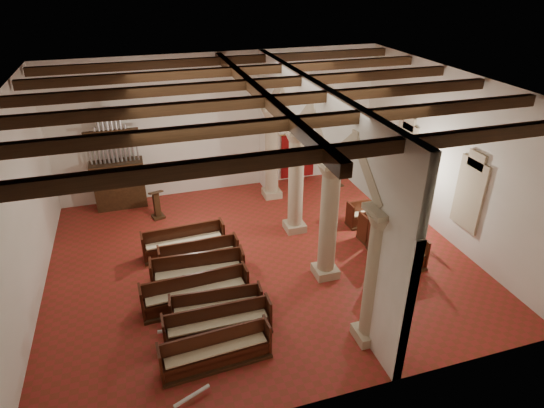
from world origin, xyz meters
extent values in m
plane|color=maroon|center=(0.00, 0.00, 0.00)|extent=(14.00, 14.00, 0.00)
plane|color=black|center=(0.00, 0.00, 6.00)|extent=(14.00, 14.00, 0.00)
cube|color=white|center=(0.00, 6.00, 3.00)|extent=(14.00, 0.02, 6.00)
cube|color=white|center=(0.00, -6.00, 3.00)|extent=(14.00, 0.02, 6.00)
cube|color=white|center=(-7.00, 0.00, 3.00)|extent=(0.02, 12.00, 6.00)
cube|color=white|center=(7.00, 0.00, 3.00)|extent=(0.02, 12.00, 6.00)
cube|color=tan|center=(1.80, -4.50, 0.15)|extent=(0.75, 0.75, 0.30)
cylinder|color=tan|center=(1.80, -4.50, 1.95)|extent=(0.56, 0.56, 3.30)
cube|color=tan|center=(1.80, -1.50, 0.15)|extent=(0.75, 0.75, 0.30)
cylinder|color=tan|center=(1.80, -1.50, 1.95)|extent=(0.56, 0.56, 3.30)
cube|color=tan|center=(1.80, 1.50, 0.15)|extent=(0.75, 0.75, 0.30)
cylinder|color=tan|center=(1.80, 1.50, 1.95)|extent=(0.56, 0.56, 3.30)
cube|color=tan|center=(1.80, 4.50, 0.15)|extent=(0.75, 0.75, 0.30)
cylinder|color=tan|center=(1.80, 4.50, 1.95)|extent=(0.56, 0.56, 3.30)
cube|color=white|center=(1.80, 0.00, 5.04)|extent=(0.25, 11.90, 1.93)
cube|color=#306C59|center=(6.98, -1.50, 2.20)|extent=(0.03, 1.00, 2.20)
cube|color=#306C59|center=(6.98, 2.50, 2.20)|extent=(0.03, 1.00, 2.20)
cube|color=#306C59|center=(5.00, 5.98, 2.20)|extent=(1.00, 0.03, 2.20)
cube|color=#402714|center=(-4.50, 5.50, 0.90)|extent=(2.00, 0.80, 1.80)
cube|color=#402714|center=(-4.50, 5.50, 1.90)|extent=(2.10, 0.85, 0.20)
cube|color=#3C2913|center=(-3.16, 4.01, 0.05)|extent=(0.56, 0.56, 0.10)
cube|color=#3C2913|center=(-3.16, 4.01, 0.56)|extent=(0.28, 0.28, 1.13)
cube|color=#3C2913|center=(-3.16, 3.93, 1.18)|extent=(0.60, 0.52, 0.20)
cube|color=maroon|center=(3.50, 5.92, 1.15)|extent=(1.60, 0.06, 2.10)
cylinder|color=gold|center=(3.50, 5.90, 2.25)|extent=(1.80, 0.04, 0.04)
cone|color=#402714|center=(5.15, 4.60, 0.06)|extent=(0.38, 0.38, 0.13)
cylinder|color=gold|center=(5.15, 4.60, 1.27)|extent=(0.04, 0.04, 2.54)
cylinder|color=gold|center=(5.15, 4.60, 2.43)|extent=(0.28, 0.70, 0.03)
cube|color=navy|center=(5.15, 4.58, 1.90)|extent=(0.55, 0.22, 0.90)
cube|color=navy|center=(-1.15, -3.86, 0.26)|extent=(0.34, 0.29, 0.31)
cube|color=navy|center=(-1.46, -2.02, 0.26)|extent=(0.40, 0.37, 0.32)
cube|color=navy|center=(-1.32, -1.08, 0.25)|extent=(0.34, 0.30, 0.30)
cylinder|color=white|center=(-3.11, -5.11, 0.16)|extent=(0.91, 0.45, 0.09)
cylinder|color=silver|center=(-3.22, -2.81, 0.16)|extent=(0.98, 0.21, 0.10)
cube|color=#402714|center=(-2.34, -4.19, 0.05)|extent=(2.87, 0.83, 0.09)
cube|color=#3C190D|center=(-2.34, -4.24, 0.30)|extent=(2.70, 0.54, 0.42)
cube|color=#3C190D|center=(-2.34, -4.02, 0.53)|extent=(2.68, 0.24, 0.88)
cube|color=#3C190D|center=(-3.72, -4.17, 0.53)|extent=(0.10, 0.56, 0.88)
cube|color=#3C190D|center=(-0.96, -4.17, 0.53)|extent=(0.10, 0.56, 0.88)
cube|color=#FCEFBA|center=(-2.34, -4.24, 0.53)|extent=(2.59, 0.50, 0.05)
cube|color=#402714|center=(-2.11, -3.25, 0.05)|extent=(2.94, 0.65, 0.09)
cube|color=#45160E|center=(-2.11, -3.30, 0.30)|extent=(2.79, 0.37, 0.42)
cube|color=#45160E|center=(-2.11, -3.08, 0.53)|extent=(2.79, 0.07, 0.88)
cube|color=#45160E|center=(-3.54, -3.23, 0.53)|extent=(0.07, 0.55, 0.88)
cube|color=#45160E|center=(-0.67, -3.23, 0.53)|extent=(0.07, 0.55, 0.88)
cube|color=#FCEFBA|center=(-2.11, -3.30, 0.53)|extent=(2.68, 0.34, 0.05)
cube|color=#402714|center=(-2.01, -2.55, 0.05)|extent=(2.65, 0.79, 0.09)
cube|color=#44230E|center=(-2.01, -2.60, 0.29)|extent=(2.48, 0.51, 0.41)
cube|color=#44230E|center=(-2.01, -2.39, 0.52)|extent=(2.46, 0.22, 0.86)
cube|color=#44230E|center=(-3.29, -2.54, 0.52)|extent=(0.10, 0.54, 0.86)
cube|color=#44230E|center=(-0.74, -2.54, 0.52)|extent=(0.10, 0.54, 0.86)
cube|color=#FCEFBA|center=(-2.01, -2.60, 0.52)|extent=(2.38, 0.47, 0.05)
cube|color=#402714|center=(-2.49, -1.79, 0.05)|extent=(3.20, 0.86, 0.10)
cube|color=#41140E|center=(-2.49, -1.84, 0.32)|extent=(3.03, 0.56, 0.45)
cube|color=#41140E|center=(-2.49, -1.61, 0.57)|extent=(3.02, 0.23, 0.95)
cube|color=#41140E|center=(-4.04, -1.77, 0.57)|extent=(0.10, 0.60, 0.95)
cube|color=#41140E|center=(-0.94, -1.77, 0.57)|extent=(0.10, 0.60, 0.95)
cube|color=#FCEFBA|center=(-2.49, -1.84, 0.57)|extent=(2.91, 0.51, 0.05)
cube|color=#402714|center=(-2.26, -0.85, 0.05)|extent=(2.93, 0.90, 0.11)
cube|color=#3A0F0C|center=(-2.26, -0.91, 0.35)|extent=(2.76, 0.57, 0.48)
cube|color=#3A0F0C|center=(-2.26, -0.66, 0.62)|extent=(2.74, 0.22, 1.02)
cube|color=#3A0F0C|center=(-3.67, -0.83, 0.62)|extent=(0.11, 0.65, 1.02)
cube|color=#3A0F0C|center=(-0.85, -0.83, 0.62)|extent=(0.11, 0.65, 1.02)
cube|color=#FCEFBA|center=(-2.26, -0.91, 0.62)|extent=(2.65, 0.52, 0.05)
cube|color=#402714|center=(-2.09, 0.05, 0.05)|extent=(2.64, 0.76, 0.10)
cube|color=#3A1D0C|center=(-2.09, 0.00, 0.32)|extent=(2.48, 0.46, 0.44)
cube|color=#3A1D0C|center=(-2.09, 0.23, 0.56)|extent=(2.47, 0.14, 0.92)
cube|color=#3A1D0C|center=(-3.37, 0.07, 0.56)|extent=(0.08, 0.59, 0.92)
cube|color=#3A1D0C|center=(-0.81, 0.07, 0.56)|extent=(0.08, 0.59, 0.92)
cube|color=#FCEFBA|center=(-2.09, 0.00, 0.56)|extent=(2.38, 0.42, 0.05)
cube|color=#402714|center=(-2.46, 1.12, 0.05)|extent=(2.89, 0.85, 0.10)
cube|color=#481A0F|center=(-2.46, 1.07, 0.32)|extent=(2.72, 0.54, 0.44)
cube|color=#481A0F|center=(-2.46, 1.30, 0.56)|extent=(2.70, 0.22, 0.93)
cube|color=#481A0F|center=(-3.85, 1.14, 0.56)|extent=(0.10, 0.59, 0.93)
cube|color=#481A0F|center=(-1.07, 1.14, 0.56)|extent=(0.10, 0.59, 0.93)
cube|color=#FCEFBA|center=(-2.46, 1.07, 0.56)|extent=(2.61, 0.50, 0.05)
cube|color=#402714|center=(4.27, -2.03, 0.05)|extent=(1.79, 0.79, 0.10)
cube|color=#42190E|center=(4.27, -2.08, 0.32)|extent=(1.62, 0.49, 0.45)
cube|color=#42190E|center=(4.27, -1.85, 0.57)|extent=(1.61, 0.16, 0.95)
cube|color=#42190E|center=(3.43, -2.01, 0.57)|extent=(0.10, 0.60, 0.95)
cube|color=#42190E|center=(5.11, -2.01, 0.57)|extent=(0.10, 0.60, 0.95)
cube|color=#FCEFBA|center=(4.27, -2.08, 0.57)|extent=(1.56, 0.44, 0.05)
cube|color=#402714|center=(4.80, -0.82, 0.05)|extent=(1.97, 0.79, 0.11)
cube|color=#3C180D|center=(4.80, -0.87, 0.35)|extent=(1.81, 0.46, 0.49)
cube|color=#3C180D|center=(4.80, -0.62, 0.62)|extent=(1.81, 0.11, 1.02)
cube|color=#3C180D|center=(3.86, -0.80, 0.62)|extent=(0.09, 0.65, 1.02)
cube|color=#3C180D|center=(5.75, -0.80, 0.62)|extent=(0.09, 0.65, 1.02)
cube|color=#FCEFBA|center=(4.80, -0.87, 0.62)|extent=(1.74, 0.42, 0.05)
cube|color=#402714|center=(4.86, 0.02, 0.05)|extent=(2.08, 0.88, 0.11)
cube|color=#43140E|center=(4.86, -0.03, 0.35)|extent=(1.91, 0.55, 0.48)
cube|color=#43140E|center=(4.86, 0.21, 0.61)|extent=(1.88, 0.20, 1.01)
cube|color=#43140E|center=(3.88, 0.04, 0.61)|extent=(0.12, 0.64, 1.01)
cube|color=#43140E|center=(5.84, 0.04, 0.61)|extent=(0.12, 0.64, 1.01)
cube|color=#FCEFBA|center=(4.86, -0.03, 0.61)|extent=(1.83, 0.51, 0.05)
cube|color=#402714|center=(4.85, 1.09, 0.05)|extent=(1.99, 0.72, 0.09)
cube|color=#3E130D|center=(4.85, 1.04, 0.31)|extent=(1.83, 0.44, 0.43)
cube|color=#3E130D|center=(4.85, 1.26, 0.54)|extent=(1.82, 0.12, 0.90)
cube|color=#3E130D|center=(3.90, 1.10, 0.54)|extent=(0.08, 0.57, 0.90)
cube|color=#3E130D|center=(5.80, 1.10, 0.54)|extent=(0.08, 0.57, 0.90)
cube|color=#FCEFBA|center=(4.85, 1.04, 0.54)|extent=(1.76, 0.40, 0.05)
camera|label=1|loc=(-3.45, -12.61, 9.10)|focal=30.00mm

